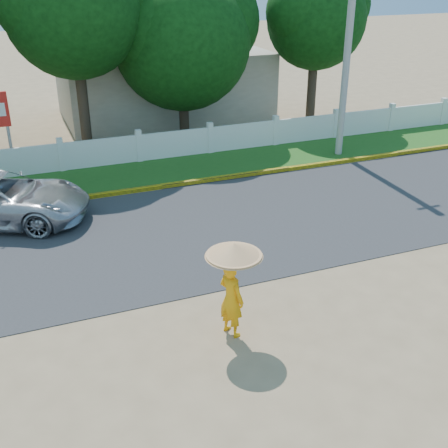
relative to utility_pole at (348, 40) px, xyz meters
name	(u,v)px	position (x,y,z in m)	size (l,w,h in m)	color
ground	(255,309)	(-7.89, -9.09, -4.54)	(120.00, 120.00, 0.00)	#9E8460
road	(194,229)	(-7.89, -4.59, -4.53)	(60.00, 7.00, 0.02)	#38383A
grass_verge	(149,173)	(-7.89, 0.66, -4.52)	(60.00, 3.50, 0.03)	#2D601E
curb	(161,187)	(-7.89, -1.04, -4.46)	(40.00, 0.18, 0.16)	yellow
fence	(139,148)	(-7.89, 2.11, -3.99)	(40.00, 0.10, 1.10)	silver
building_near	(164,84)	(-4.89, 8.91, -2.94)	(10.00, 6.00, 3.20)	#B7AD99
utility_pole	(348,40)	(0.00, 0.00, 0.00)	(0.28, 0.28, 9.08)	#9B9C99
monk_with_parasol	(233,276)	(-8.74, -9.74, -3.11)	(1.20, 1.20, 2.18)	orange
tree_row	(28,33)	(-11.31, 4.92, 0.20)	(29.10, 7.10, 8.29)	#473828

